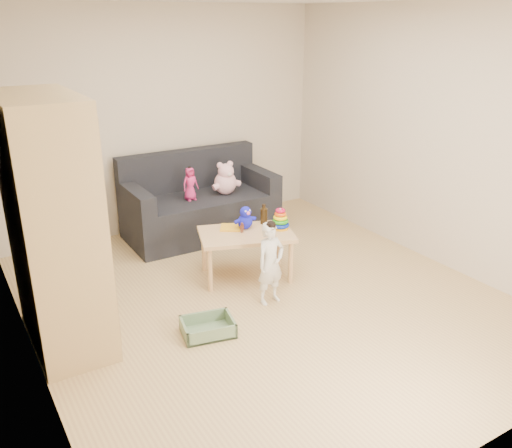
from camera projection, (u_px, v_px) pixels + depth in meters
room at (266, 162)px, 4.56m from camera, size 4.50×4.50×4.50m
wardrobe at (53, 226)px, 4.07m from camera, size 0.54×1.09×1.95m
sofa at (201, 215)px, 6.42m from camera, size 1.74×0.88×0.49m
play_table at (246, 255)px, 5.37m from camera, size 1.04×0.83×0.48m
storage_bin at (208, 327)px, 4.45m from camera, size 0.47×0.39×0.13m
toddler at (271, 264)px, 4.84m from camera, size 0.29×0.21×0.75m
pink_bear at (225, 180)px, 6.35m from camera, size 0.30×0.26×0.33m
doll at (190, 184)px, 6.12m from camera, size 0.20×0.14×0.37m
ring_stacker at (280, 221)px, 5.36m from camera, size 0.18×0.18×0.21m
brown_bottle at (264, 215)px, 5.49m from camera, size 0.07×0.07×0.21m
blue_plush at (245, 217)px, 5.35m from camera, size 0.20×0.16×0.24m
wooden_figure at (242, 227)px, 5.27m from camera, size 0.05×0.04×0.11m
yellow_book at (231, 227)px, 5.39m from camera, size 0.27×0.27×0.01m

